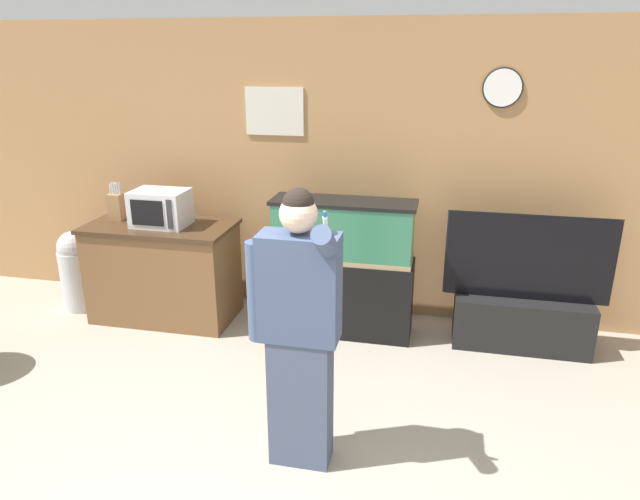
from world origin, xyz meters
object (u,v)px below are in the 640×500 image
(trash_bin, at_px, (77,269))
(tv_on_stand, at_px, (522,309))
(person_standing, at_px, (298,329))
(knife_block, at_px, (117,206))
(aquarium_on_stand, at_px, (343,268))
(counter_island, at_px, (164,271))
(microwave, at_px, (161,208))

(trash_bin, bearing_deg, tv_on_stand, 1.59)
(person_standing, height_order, trash_bin, person_standing)
(knife_block, height_order, person_standing, person_standing)
(aquarium_on_stand, relative_size, tv_on_stand, 0.91)
(knife_block, xyz_separation_m, tv_on_stand, (3.56, 0.05, -0.68))
(aquarium_on_stand, relative_size, person_standing, 0.71)
(counter_island, height_order, trash_bin, counter_island)
(tv_on_stand, bearing_deg, microwave, -177.61)
(tv_on_stand, distance_m, trash_bin, 4.02)
(person_standing, bearing_deg, knife_block, 141.18)
(tv_on_stand, bearing_deg, aquarium_on_stand, -177.82)
(microwave, height_order, aquarium_on_stand, microwave)
(trash_bin, bearing_deg, counter_island, 0.20)
(microwave, xyz_separation_m, trash_bin, (-0.93, 0.02, -0.65))
(counter_island, xyz_separation_m, microwave, (0.04, -0.02, 0.60))
(knife_block, height_order, aquarium_on_stand, knife_block)
(aquarium_on_stand, xyz_separation_m, trash_bin, (-2.53, -0.05, -0.20))
(knife_block, bearing_deg, tv_on_stand, 0.73)
(trash_bin, bearing_deg, knife_block, 8.30)
(counter_island, bearing_deg, person_standing, -44.33)
(counter_island, relative_size, trash_bin, 1.69)
(counter_island, distance_m, tv_on_stand, 3.13)
(trash_bin, bearing_deg, microwave, -1.09)
(counter_island, height_order, person_standing, person_standing)
(microwave, height_order, tv_on_stand, microwave)
(knife_block, xyz_separation_m, person_standing, (2.12, -1.71, -0.14))
(aquarium_on_stand, relative_size, trash_bin, 1.56)
(microwave, distance_m, person_standing, 2.32)
(counter_island, relative_size, person_standing, 0.77)
(counter_island, distance_m, microwave, 0.60)
(microwave, bearing_deg, tv_on_stand, 2.39)
(microwave, distance_m, tv_on_stand, 3.17)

